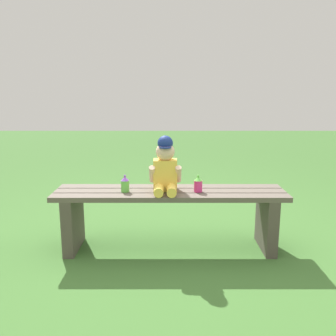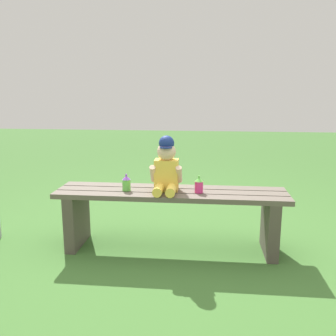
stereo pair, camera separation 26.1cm
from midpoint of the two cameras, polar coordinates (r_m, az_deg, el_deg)
ground_plane at (r=2.86m, az=3.13°, el=-12.35°), size 16.00×16.00×0.00m
park_bench at (r=2.74m, az=3.20°, el=-6.40°), size 1.69×0.37×0.45m
child_figure at (r=2.65m, az=2.54°, el=0.09°), size 0.23×0.27×0.40m
sippy_cup_left at (r=2.69m, az=-3.71°, el=-2.35°), size 0.06×0.06×0.12m
sippy_cup_right at (r=2.65m, az=7.63°, el=-2.63°), size 0.06×0.06×0.12m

